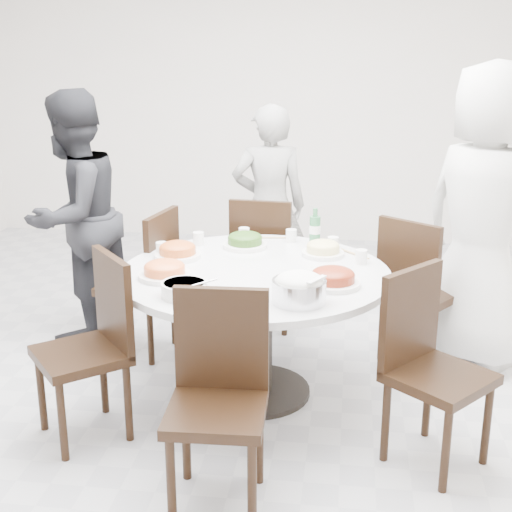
# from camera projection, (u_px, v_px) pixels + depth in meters

# --- Properties ---
(floor) EXTENTS (6.00, 6.00, 0.01)m
(floor) POSITION_uv_depth(u_px,v_px,m) (237.00, 366.00, 4.49)
(floor) COLOR #BBBCC0
(floor) RESTS_ON ground
(wall_back) EXTENTS (6.00, 0.01, 2.80)m
(wall_back) POSITION_uv_depth(u_px,v_px,m) (284.00, 99.00, 6.91)
(wall_back) COLOR white
(wall_back) RESTS_ON ground
(dining_table) EXTENTS (1.50, 1.50, 0.75)m
(dining_table) POSITION_uv_depth(u_px,v_px,m) (255.00, 333.00, 4.04)
(dining_table) COLOR silver
(dining_table) RESTS_ON floor
(chair_ne) EXTENTS (0.59, 0.59, 0.95)m
(chair_ne) POSITION_uv_depth(u_px,v_px,m) (422.00, 289.00, 4.45)
(chair_ne) COLOR black
(chair_ne) RESTS_ON floor
(chair_n) EXTENTS (0.45, 0.45, 0.95)m
(chair_n) POSITION_uv_depth(u_px,v_px,m) (266.00, 261.00, 5.01)
(chair_n) COLOR black
(chair_n) RESTS_ON floor
(chair_nw) EXTENTS (0.50, 0.50, 0.95)m
(chair_nw) POSITION_uv_depth(u_px,v_px,m) (137.00, 282.00, 4.58)
(chair_nw) COLOR black
(chair_nw) RESTS_ON floor
(chair_sw) EXTENTS (0.59, 0.59, 0.95)m
(chair_sw) POSITION_uv_depth(u_px,v_px,m) (80.00, 351.00, 3.58)
(chair_sw) COLOR black
(chair_sw) RESTS_ON floor
(chair_s) EXTENTS (0.44, 0.44, 0.95)m
(chair_s) POSITION_uv_depth(u_px,v_px,m) (216.00, 407.00, 3.04)
(chair_s) COLOR black
(chair_s) RESTS_ON floor
(chair_se) EXTENTS (0.59, 0.59, 0.95)m
(chair_se) POSITION_uv_depth(u_px,v_px,m) (440.00, 373.00, 3.35)
(chair_se) COLOR black
(chair_se) RESTS_ON floor
(diner_right) EXTENTS (1.07, 1.06, 1.87)m
(diner_right) POSITION_uv_depth(u_px,v_px,m) (485.00, 217.00, 4.33)
(diner_right) COLOR silver
(diner_right) RESTS_ON floor
(diner_middle) EXTENTS (0.61, 0.46, 1.53)m
(diner_middle) POSITION_uv_depth(u_px,v_px,m) (269.00, 207.00, 5.34)
(diner_middle) COLOR black
(diner_middle) RESTS_ON floor
(diner_left) EXTENTS (0.85, 0.97, 1.67)m
(diner_left) POSITION_uv_depth(u_px,v_px,m) (74.00, 217.00, 4.75)
(diner_left) COLOR black
(diner_left) RESTS_ON floor
(dish_greens) EXTENTS (0.27, 0.27, 0.07)m
(dish_greens) POSITION_uv_depth(u_px,v_px,m) (245.00, 242.00, 4.36)
(dish_greens) COLOR white
(dish_greens) RESTS_ON dining_table
(dish_pale) EXTENTS (0.25, 0.25, 0.07)m
(dish_pale) POSITION_uv_depth(u_px,v_px,m) (323.00, 250.00, 4.19)
(dish_pale) COLOR white
(dish_pale) RESTS_ON dining_table
(dish_orange) EXTENTS (0.27, 0.27, 0.07)m
(dish_orange) POSITION_uv_depth(u_px,v_px,m) (178.00, 252.00, 4.15)
(dish_orange) COLOR white
(dish_orange) RESTS_ON dining_table
(dish_redbrown) EXTENTS (0.29, 0.29, 0.07)m
(dish_redbrown) POSITION_uv_depth(u_px,v_px,m) (333.00, 279.00, 3.69)
(dish_redbrown) COLOR white
(dish_redbrown) RESTS_ON dining_table
(dish_tofu) EXTENTS (0.28, 0.28, 0.07)m
(dish_tofu) POSITION_uv_depth(u_px,v_px,m) (165.00, 271.00, 3.81)
(dish_tofu) COLOR white
(dish_tofu) RESTS_ON dining_table
(rice_bowl) EXTENTS (0.27, 0.27, 0.11)m
(rice_bowl) POSITION_uv_depth(u_px,v_px,m) (299.00, 291.00, 3.45)
(rice_bowl) COLOR silver
(rice_bowl) RESTS_ON dining_table
(soup_bowl) EXTENTS (0.24, 0.24, 0.07)m
(soup_bowl) POSITION_uv_depth(u_px,v_px,m) (185.00, 289.00, 3.54)
(soup_bowl) COLOR white
(soup_bowl) RESTS_ON dining_table
(beverage_bottle) EXTENTS (0.07, 0.07, 0.23)m
(beverage_bottle) POSITION_uv_depth(u_px,v_px,m) (315.00, 227.00, 4.38)
(beverage_bottle) COLOR #2B6D3F
(beverage_bottle) RESTS_ON dining_table
(tea_cups) EXTENTS (0.07, 0.07, 0.08)m
(tea_cups) POSITION_uv_depth(u_px,v_px,m) (265.00, 232.00, 4.55)
(tea_cups) COLOR white
(tea_cups) RESTS_ON dining_table
(chopsticks) EXTENTS (0.24, 0.04, 0.01)m
(chopsticks) POSITION_uv_depth(u_px,v_px,m) (271.00, 237.00, 4.57)
(chopsticks) COLOR tan
(chopsticks) RESTS_ON dining_table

